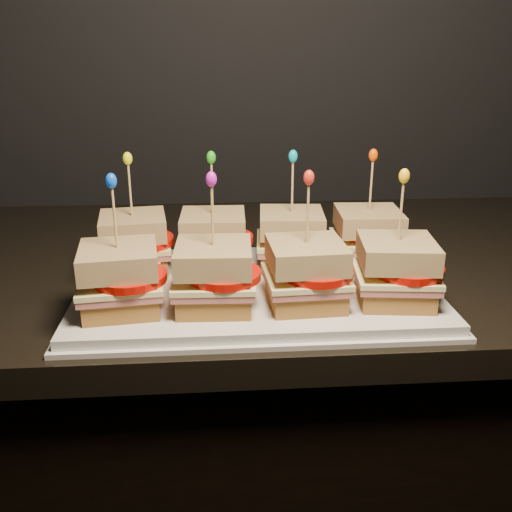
{
  "coord_description": "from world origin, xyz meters",
  "views": [
    {
      "loc": [
        -1.03,
        0.87,
        1.21
      ],
      "look_at": [
        -0.98,
        1.53,
        0.96
      ],
      "focal_mm": 40.0,
      "sensor_mm": 36.0,
      "label": 1
    }
  ],
  "objects": [
    {
      "name": "cabinet",
      "position": [
        -0.71,
        1.69,
        0.44
      ],
      "size": [
        2.46,
        0.59,
        0.87
      ],
      "primitive_type": "cube",
      "color": "black",
      "rests_on": "ground"
    },
    {
      "name": "granite_slab",
      "position": [
        -0.71,
        1.69,
        0.89
      ],
      "size": [
        2.5,
        0.63,
        0.04
      ],
      "primitive_type": "cube",
      "color": "black",
      "rests_on": "cabinet"
    },
    {
      "name": "platter",
      "position": [
        -0.98,
        1.53,
        0.92
      ],
      "size": [
        0.44,
        0.27,
        0.02
      ],
      "primitive_type": "cube",
      "color": "white",
      "rests_on": "granite_slab"
    },
    {
      "name": "platter_rim",
      "position": [
        -0.98,
        1.53,
        0.91
      ],
      "size": [
        0.45,
        0.29,
        0.01
      ],
      "primitive_type": "cube",
      "color": "white",
      "rests_on": "granite_slab"
    },
    {
      "name": "sandwich_0_bread_bot",
      "position": [
        -1.14,
        1.6,
        0.94
      ],
      "size": [
        0.09,
        0.09,
        0.02
      ],
      "primitive_type": "cube",
      "rotation": [
        0.0,
        0.0,
        0.13
      ],
      "color": "brown",
      "rests_on": "platter"
    },
    {
      "name": "sandwich_0_ham",
      "position": [
        -1.14,
        1.6,
        0.95
      ],
      "size": [
        0.1,
        0.1,
        0.01
      ],
      "primitive_type": "cube",
      "rotation": [
        0.0,
        0.0,
        0.13
      ],
      "color": "#B9655E",
      "rests_on": "sandwich_0_bread_bot"
    },
    {
      "name": "sandwich_0_cheese",
      "position": [
        -1.14,
        1.6,
        0.96
      ],
      "size": [
        0.1,
        0.1,
        0.01
      ],
      "primitive_type": "cube",
      "rotation": [
        0.0,
        0.0,
        0.13
      ],
      "color": "#FCF1A0",
      "rests_on": "sandwich_0_ham"
    },
    {
      "name": "sandwich_0_tomato",
      "position": [
        -1.13,
        1.59,
        0.97
      ],
      "size": [
        0.08,
        0.08,
        0.01
      ],
      "primitive_type": "cylinder",
      "color": "red",
      "rests_on": "sandwich_0_cheese"
    },
    {
      "name": "sandwich_0_bread_top",
      "position": [
        -1.14,
        1.6,
        0.99
      ],
      "size": [
        0.09,
        0.09,
        0.03
      ],
      "primitive_type": "cube",
      "rotation": [
        0.0,
        0.0,
        0.13
      ],
      "color": "brown",
      "rests_on": "sandwich_0_tomato"
    },
    {
      "name": "sandwich_0_pick",
      "position": [
        -1.14,
        1.6,
        1.03
      ],
      "size": [
        0.0,
        0.0,
        0.09
      ],
      "primitive_type": "cylinder",
      "color": "tan",
      "rests_on": "sandwich_0_bread_top"
    },
    {
      "name": "sandwich_0_frill",
      "position": [
        -1.14,
        1.6,
        1.08
      ],
      "size": [
        0.01,
        0.01,
        0.02
      ],
      "primitive_type": "ellipsoid",
      "color": "yellow",
      "rests_on": "sandwich_0_pick"
    },
    {
      "name": "sandwich_1_bread_bot",
      "position": [
        -1.04,
        1.6,
        0.94
      ],
      "size": [
        0.09,
        0.09,
        0.02
      ],
      "primitive_type": "cube",
      "rotation": [
        0.0,
        0.0,
        -0.03
      ],
      "color": "brown",
      "rests_on": "platter"
    },
    {
      "name": "sandwich_1_ham",
      "position": [
        -1.04,
        1.6,
        0.95
      ],
      "size": [
        0.09,
        0.09,
        0.01
      ],
      "primitive_type": "cube",
      "rotation": [
        0.0,
        0.0,
        -0.03
      ],
      "color": "#B9655E",
      "rests_on": "sandwich_1_bread_bot"
    },
    {
      "name": "sandwich_1_cheese",
      "position": [
        -1.04,
        1.6,
        0.96
      ],
      "size": [
        0.1,
        0.09,
        0.01
      ],
      "primitive_type": "cube",
      "rotation": [
        0.0,
        0.0,
        -0.03
      ],
      "color": "#FCF1A0",
      "rests_on": "sandwich_1_ham"
    },
    {
      "name": "sandwich_1_tomato",
      "position": [
        -1.02,
        1.59,
        0.97
      ],
      "size": [
        0.08,
        0.08,
        0.01
      ],
      "primitive_type": "cylinder",
      "color": "red",
      "rests_on": "sandwich_1_cheese"
    },
    {
      "name": "sandwich_1_bread_top",
      "position": [
        -1.04,
        1.6,
        0.99
      ],
      "size": [
        0.09,
        0.09,
        0.03
      ],
      "primitive_type": "cube",
      "rotation": [
        0.0,
        0.0,
        -0.03
      ],
      "color": "brown",
      "rests_on": "sandwich_1_tomato"
    },
    {
      "name": "sandwich_1_pick",
      "position": [
        -1.04,
        1.6,
        1.03
      ],
      "size": [
        0.0,
        0.0,
        0.09
      ],
      "primitive_type": "cylinder",
      "color": "tan",
      "rests_on": "sandwich_1_bread_top"
    },
    {
      "name": "sandwich_1_frill",
      "position": [
        -1.04,
        1.6,
        1.08
      ],
      "size": [
        0.01,
        0.01,
        0.02
      ],
      "primitive_type": "ellipsoid",
      "color": "green",
      "rests_on": "sandwich_1_pick"
    },
    {
      "name": "sandwich_2_bread_bot",
      "position": [
        -0.93,
        1.6,
        0.94
      ],
      "size": [
        0.09,
        0.09,
        0.02
      ],
      "primitive_type": "cube",
      "rotation": [
        0.0,
        0.0,
        -0.08
      ],
      "color": "brown",
      "rests_on": "platter"
    },
    {
      "name": "sandwich_2_ham",
      "position": [
        -0.93,
        1.6,
        0.95
      ],
      "size": [
        0.1,
        0.1,
        0.01
      ],
      "primitive_type": "cube",
      "rotation": [
        0.0,
        0.0,
        -0.08
      ],
      "color": "#B9655E",
      "rests_on": "sandwich_2_bread_bot"
    },
    {
      "name": "sandwich_2_cheese",
      "position": [
        -0.93,
        1.6,
        0.96
      ],
      "size": [
        0.1,
        0.1,
        0.01
      ],
      "primitive_type": "cube",
      "rotation": [
        0.0,
        0.0,
        -0.08
      ],
      "color": "#FCF1A0",
      "rests_on": "sandwich_2_ham"
    },
    {
      "name": "sandwich_2_tomato",
      "position": [
        -0.92,
        1.59,
        0.97
      ],
      "size": [
        0.08,
        0.08,
        0.01
      ],
      "primitive_type": "cylinder",
      "color": "red",
      "rests_on": "sandwich_2_cheese"
    },
    {
      "name": "sandwich_2_bread_top",
      "position": [
        -0.93,
        1.6,
        0.99
      ],
      "size": [
        0.09,
        0.09,
        0.03
      ],
      "primitive_type": "cube",
      "rotation": [
        0.0,
        0.0,
        -0.08
      ],
      "color": "brown",
      "rests_on": "sandwich_2_tomato"
    },
    {
      "name": "sandwich_2_pick",
      "position": [
        -0.93,
        1.6,
        1.03
      ],
      "size": [
        0.0,
        0.0,
        0.09
      ],
      "primitive_type": "cylinder",
      "color": "tan",
      "rests_on": "sandwich_2_bread_top"
    },
    {
      "name": "sandwich_2_frill",
      "position": [
        -0.93,
        1.6,
        1.08
      ],
      "size": [
        0.01,
        0.01,
        0.02
      ],
      "primitive_type": "ellipsoid",
      "color": "#06A3BD",
      "rests_on": "sandwich_2_pick"
    },
    {
      "name": "sandwich_3_bread_bot",
      "position": [
        -0.82,
        1.6,
        0.94
      ],
      "size": [
        0.09,
        0.09,
        0.02
      ],
      "primitive_type": "cube",
      "rotation": [
        0.0,
        0.0,
        -0.05
      ],
      "color": "brown",
      "rests_on": "platter"
    },
    {
      "name": "sandwich_3_ham",
      "position": [
        -0.82,
        1.6,
        0.95
      ],
      "size": [
        0.1,
        0.09,
        0.01
      ],
      "primitive_type": "cube",
      "rotation": [
        0.0,
        0.0,
        -0.05
      ],
      "color": "#B9655E",
      "rests_on": "sandwich_3_bread_bot"
    },
    {
      "name": "sandwich_3_cheese",
      "position": [
        -0.82,
        1.6,
        0.96
      ],
      "size": [
        0.1,
        0.09,
        0.01
      ],
      "primitive_type": "cube",
      "rotation": [
        0.0,
        0.0,
        -0.05
      ],
      "color": "#FCF1A0",
      "rests_on": "sandwich_3_ham"
    },
    {
      "name": "sandwich_3_tomato",
      "position": [
        -0.81,
        1.59,
        0.97
      ],
      "size": [
        0.08,
        0.08,
        0.01
      ],
      "primitive_type": "cylinder",
      "color": "red",
      "rests_on": "sandwich_3_cheese"
    },
    {
      "name": "sandwich_3_bread_top",
      "position": [
        -0.82,
        1.6,
        0.99
      ],
      "size": [
        0.09,
        0.09,
        0.03
      ],
      "primitive_type": "cube",
      "rotation": [
        0.0,
        0.0,
        -0.05
      ],
      "color": "brown",
      "rests_on": "sandwich_3_tomato"
    },
    {
      "name": "sandwich_3_pick",
      "position": [
        -0.82,
        1.6,
        1.03
      ],
      "size": [
        0.0,
        0.0,
        0.09
      ],
      "primitive_type": "cylinder",
      "color": "tan",
      "rests_on": "sandwich_3_bread_top"
    },
    {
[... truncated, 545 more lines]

